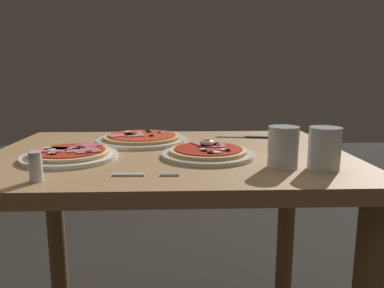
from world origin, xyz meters
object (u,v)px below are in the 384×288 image
object	(u,v)px
salt_shaker	(36,167)
knife	(246,137)
dining_table	(170,192)
pizza_across_right	(70,155)
pizza_across_left	(142,139)
water_glass_near	(283,150)
fork	(141,175)
water_glass_far	(324,151)
pizza_foreground	(208,152)

from	to	relation	value
salt_shaker	knife	bearing A→B (deg)	43.53
dining_table	knife	world-z (taller)	knife
pizza_across_right	pizza_across_left	bearing A→B (deg)	54.75
knife	pizza_across_right	bearing A→B (deg)	-150.12
pizza_across_right	knife	bearing A→B (deg)	29.88
water_glass_near	fork	size ratio (longest dim) A/B	0.67
pizza_across_left	water_glass_far	size ratio (longest dim) A/B	2.96
pizza_foreground	fork	size ratio (longest dim) A/B	1.70
dining_table	water_glass_far	bearing A→B (deg)	-30.45
pizza_foreground	pizza_across_left	size ratio (longest dim) A/B	0.85
dining_table	knife	distance (m)	0.39
pizza_across_left	pizza_across_right	xyz separation A→B (m)	(-0.18, -0.25, 0.00)
pizza_foreground	fork	bearing A→B (deg)	-131.74
pizza_across_left	water_glass_near	distance (m)	0.54
water_glass_near	knife	distance (m)	0.44
pizza_across_right	pizza_foreground	bearing A→B (deg)	1.86
pizza_across_right	fork	size ratio (longest dim) A/B	1.70
dining_table	pizza_foreground	xyz separation A→B (m)	(0.11, -0.08, 0.14)
salt_shaker	fork	bearing A→B (deg)	9.13
pizza_across_right	salt_shaker	bearing A→B (deg)	-93.08
knife	water_glass_far	bearing A→B (deg)	-76.40
pizza_across_left	fork	world-z (taller)	pizza_across_left
pizza_foreground	dining_table	bearing A→B (deg)	146.44
fork	salt_shaker	xyz separation A→B (m)	(-0.23, -0.04, 0.03)
water_glass_near	fork	xyz separation A→B (m)	(-0.35, -0.06, -0.04)
pizza_across_left	water_glass_near	world-z (taller)	water_glass_near
pizza_foreground	pizza_across_right	distance (m)	0.39
water_glass_near	salt_shaker	world-z (taller)	water_glass_near
pizza_foreground	pizza_across_left	world-z (taller)	pizza_foreground
water_glass_near	salt_shaker	bearing A→B (deg)	-170.25
pizza_across_left	pizza_across_right	distance (m)	0.31
pizza_foreground	water_glass_far	bearing A→B (deg)	-29.11
pizza_foreground	knife	world-z (taller)	pizza_foreground
pizza_foreground	fork	world-z (taller)	pizza_foreground
water_glass_far	fork	distance (m)	0.46
dining_table	pizza_across_right	bearing A→B (deg)	-162.44
pizza_across_left	dining_table	bearing A→B (deg)	-58.87
dining_table	fork	world-z (taller)	fork
pizza_across_left	salt_shaker	size ratio (longest dim) A/B	4.72
water_glass_near	knife	bearing A→B (deg)	91.81
pizza_across_left	knife	world-z (taller)	pizza_across_left
pizza_across_right	knife	world-z (taller)	pizza_across_right
pizza_across_left	salt_shaker	xyz separation A→B (m)	(-0.19, -0.47, 0.02)
water_glass_near	pizza_across_right	bearing A→B (deg)	168.11
pizza_across_left	pizza_across_right	bearing A→B (deg)	-125.25
knife	salt_shaker	world-z (taller)	salt_shaker
pizza_foreground	pizza_across_right	world-z (taller)	pizza_foreground
water_glass_near	fork	bearing A→B (deg)	-169.85
dining_table	pizza_foreground	size ratio (longest dim) A/B	4.01
fork	salt_shaker	size ratio (longest dim) A/B	2.36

